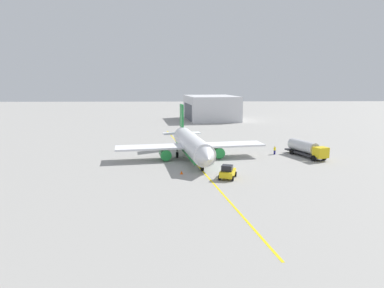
% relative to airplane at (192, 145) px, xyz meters
% --- Properties ---
extents(ground_plane, '(400.00, 400.00, 0.00)m').
position_rel_airplane_xyz_m(ground_plane, '(0.45, 0.07, -2.75)').
color(ground_plane, '#9E9B96').
extents(airplane, '(28.41, 29.46, 9.88)m').
position_rel_airplane_xyz_m(airplane, '(0.00, 0.00, 0.00)').
color(airplane, white).
rests_on(airplane, ground).
extents(fuel_tanker, '(10.60, 5.83, 3.15)m').
position_rel_airplane_xyz_m(fuel_tanker, '(-1.11, 22.98, -1.03)').
color(fuel_tanker, '#2D2D33').
rests_on(fuel_tanker, ground).
extents(pushback_tug, '(4.05, 3.27, 2.20)m').
position_rel_airplane_xyz_m(pushback_tug, '(14.07, 5.18, -1.75)').
color(pushback_tug, yellow).
rests_on(pushback_tug, ground).
extents(refueling_worker, '(0.63, 0.55, 1.71)m').
position_rel_airplane_xyz_m(refueling_worker, '(-3.64, 17.32, -1.93)').
color(refueling_worker, navy).
rests_on(refueling_worker, ground).
extents(safety_cone_nose, '(0.51, 0.51, 0.57)m').
position_rel_airplane_xyz_m(safety_cone_nose, '(11.32, -1.95, -2.47)').
color(safety_cone_nose, '#F2590F').
rests_on(safety_cone_nose, ground).
extents(distant_hangar, '(26.98, 21.56, 9.42)m').
position_rel_airplane_xyz_m(distant_hangar, '(-70.25, 9.65, 1.95)').
color(distant_hangar, silver).
rests_on(distant_hangar, ground).
extents(taxi_line_marking, '(77.91, 13.11, 0.01)m').
position_rel_airplane_xyz_m(taxi_line_marking, '(0.45, 0.07, -2.75)').
color(taxi_line_marking, yellow).
rests_on(taxi_line_marking, ground).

